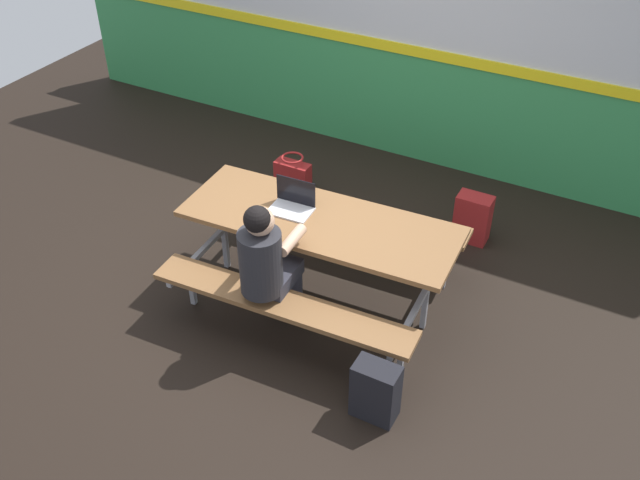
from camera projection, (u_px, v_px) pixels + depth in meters
name	position (u px, v px, depth m)	size (l,w,h in m)	color
ground_plane	(294.00, 286.00, 5.80)	(10.00, 10.00, 0.02)	black
accent_backdrop	(417.00, 39.00, 6.72)	(8.00, 0.14, 2.60)	#338C4C
picnic_table_main	(320.00, 237.00, 5.35)	(2.11, 1.66, 0.74)	brown
student_nearer	(266.00, 261.00, 4.92)	(0.38, 0.53, 1.21)	#2D2D38
laptop_silver	(292.00, 204.00, 5.34)	(0.33, 0.24, 0.22)	silver
backpack_dark	(473.00, 218.00, 6.17)	(0.30, 0.22, 0.44)	maroon
tote_bag_bright	(293.00, 179.00, 6.73)	(0.34, 0.21, 0.43)	maroon
satchel_spare	(376.00, 391.00, 4.63)	(0.30, 0.22, 0.44)	black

